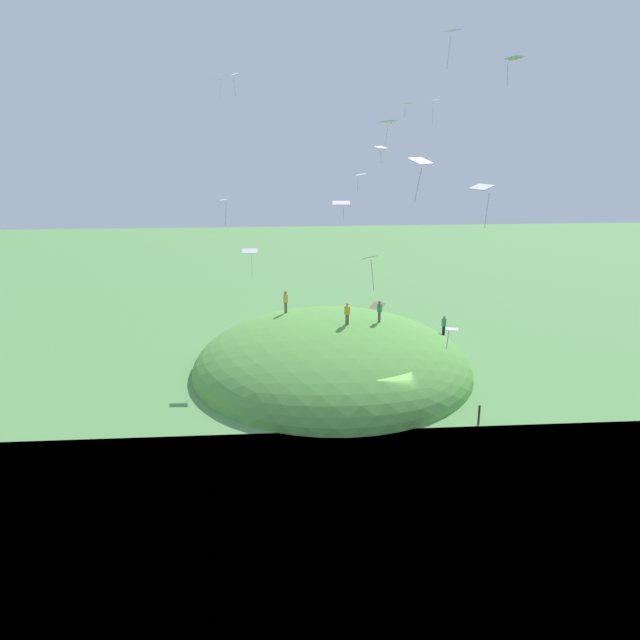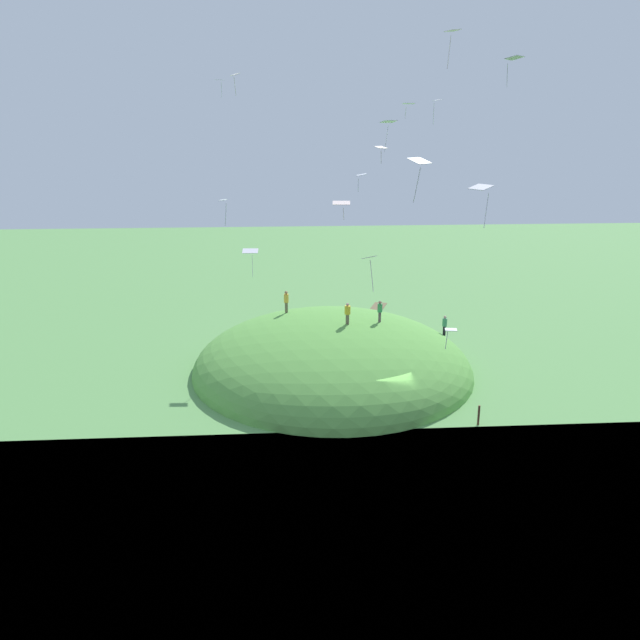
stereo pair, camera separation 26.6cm
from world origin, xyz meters
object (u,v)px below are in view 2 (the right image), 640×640
(kite_9, at_px, (450,331))
(kite_12, at_px, (437,102))
(kite_2, at_px, (452,33))
(kite_13, at_px, (419,163))
(kite_1, at_px, (341,203))
(kite_15, at_px, (361,175))
(person_watching_kites, at_px, (286,299))
(kite_3, at_px, (514,59))
(person_near_shore, at_px, (348,311))
(kite_7, at_px, (235,76))
(mooring_post, at_px, (479,415))
(person_on_hilltop, at_px, (380,309))
(person_walking_path, at_px, (445,323))
(kite_10, at_px, (381,148))
(kite_6, at_px, (223,203))
(kite_0, at_px, (370,260))
(kite_11, at_px, (481,189))
(kite_14, at_px, (388,123))
(kite_5, at_px, (408,104))
(kite_8, at_px, (250,252))

(kite_9, relative_size, kite_12, 0.64)
(kite_2, relative_size, kite_13, 1.03)
(kite_1, distance_m, kite_9, 13.92)
(kite_15, bearing_deg, person_watching_kites, 57.90)
(kite_15, bearing_deg, kite_3, -146.64)
(person_near_shore, height_order, kite_1, kite_1)
(kite_1, bearing_deg, kite_7, 52.86)
(mooring_post, bearing_deg, kite_2, 10.39)
(person_on_hilltop, height_order, kite_7, kite_7)
(person_walking_path, bearing_deg, person_near_shore, -116.79)
(kite_7, bearing_deg, person_on_hilltop, -103.28)
(kite_10, bearing_deg, kite_7, 56.91)
(kite_1, relative_size, kite_9, 1.08)
(person_near_shore, distance_m, person_watching_kites, 6.52)
(kite_3, xyz_separation_m, kite_10, (6.23, 6.10, -4.85))
(kite_2, xyz_separation_m, kite_6, (-1.45, 14.46, -10.21))
(kite_0, xyz_separation_m, kite_15, (11.45, -0.94, 3.82))
(person_watching_kites, xyz_separation_m, kite_12, (0.61, -11.61, 15.03))
(kite_1, relative_size, kite_6, 0.74)
(person_watching_kites, distance_m, kite_1, 11.31)
(kite_7, height_order, kite_15, kite_7)
(kite_11, relative_size, kite_14, 1.12)
(person_walking_path, distance_m, kite_13, 22.20)
(kite_5, height_order, kite_10, kite_5)
(kite_0, bearing_deg, kite_9, -135.84)
(kite_1, xyz_separation_m, kite_15, (3.26, -1.74, 1.58))
(kite_15, bearing_deg, kite_0, 175.31)
(kite_7, height_order, kite_8, kite_7)
(person_near_shore, relative_size, mooring_post, 1.25)
(kite_7, distance_m, mooring_post, 28.57)
(person_near_shore, bearing_deg, person_on_hilltop, -105.20)
(kite_7, bearing_deg, kite_3, -128.53)
(kite_2, xyz_separation_m, kite_3, (-6.47, -1.77, -2.07))
(person_walking_path, height_order, kite_10, kite_10)
(kite_10, relative_size, kite_14, 0.56)
(person_on_hilltop, xyz_separation_m, kite_13, (-14.10, 0.55, 11.50))
(kite_0, height_order, kite_15, kite_15)
(kite_5, distance_m, kite_11, 18.12)
(kite_11, xyz_separation_m, kite_12, (16.99, -1.49, 4.86))
(kite_7, relative_size, kite_13, 0.70)
(kite_5, bearing_deg, kite_11, -178.09)
(kite_2, height_order, kite_3, kite_2)
(kite_9, distance_m, kite_10, 14.44)
(person_watching_kites, bearing_deg, kite_0, -102.34)
(kite_10, xyz_separation_m, kite_12, (8.13, -5.46, 3.08))
(kite_2, relative_size, kite_5, 1.92)
(kite_13, bearing_deg, person_on_hilltop, -2.23)
(person_near_shore, distance_m, person_walking_path, 9.17)
(kite_6, xyz_separation_m, kite_15, (5.31, -9.43, 1.27))
(mooring_post, bearing_deg, kite_14, 34.79)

